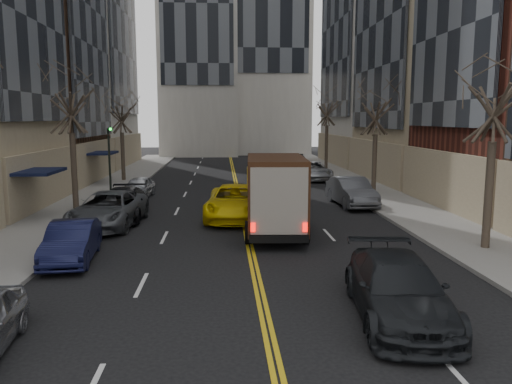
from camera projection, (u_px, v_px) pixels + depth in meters
sidewalk_left at (103, 192)px, 33.35m from camera, size 4.00×66.00×0.15m
sidewalk_right at (367, 189)px, 34.56m from camera, size 4.00×66.00×0.15m
tree_lf_mid at (70, 86)px, 25.50m from camera, size 3.20×3.20×8.91m
tree_lf_far at (121, 104)px, 38.41m from camera, size 3.20×3.20×8.12m
tree_rt_near at (497, 76)px, 17.82m from camera, size 3.20×3.20×8.71m
tree_rt_mid at (377, 99)px, 31.68m from camera, size 3.20×3.20×8.32m
tree_rt_far at (327, 99)px, 46.40m from camera, size 3.20×3.20×9.11m
traffic_signal at (109, 156)px, 28.12m from camera, size 0.29×0.26×4.70m
ups_truck at (275, 195)px, 21.24m from camera, size 2.79×6.28×3.37m
observer_sedan at (398, 289)px, 12.36m from camera, size 2.70×5.46×1.53m
taxi at (235, 202)px, 24.72m from camera, size 3.18×6.14×1.65m
pedestrian at (281, 204)px, 23.98m from camera, size 0.56×0.73×1.77m
parked_lf_b at (72, 242)px, 17.35m from camera, size 1.87×4.34×1.39m
parked_lf_c at (108, 209)px, 22.94m from camera, size 3.12×5.92×1.59m
parked_lf_d at (123, 204)px, 24.79m from camera, size 2.24×5.18×1.48m
parked_lf_e at (139, 187)px, 31.28m from camera, size 1.85×3.95×1.31m
parked_rt_a at (352, 192)px, 28.39m from camera, size 2.02×5.02×1.62m
parked_rt_b at (313, 171)px, 40.33m from camera, size 2.65×5.37×1.46m
parked_rt_c at (297, 164)px, 45.54m from camera, size 2.37×5.60×1.61m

